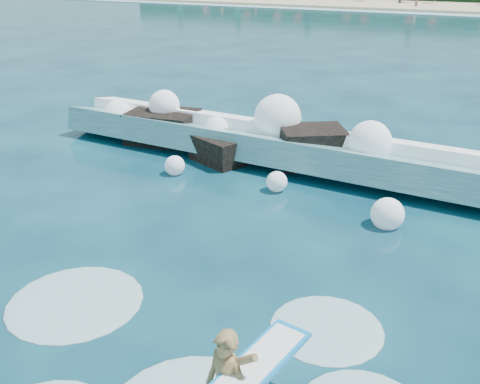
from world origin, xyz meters
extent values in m
plane|color=#062237|center=(0.00, 0.00, 0.00)|extent=(200.00, 200.00, 0.00)
cube|color=teal|center=(0.29, 7.18, 0.42)|extent=(16.87, 2.57, 1.41)
cube|color=white|center=(0.29, 7.98, 0.84)|extent=(16.87, 1.19, 0.66)
cube|color=black|center=(-4.67, 7.22, 0.45)|extent=(2.75, 2.29, 1.31)
cube|color=black|center=(-1.67, 6.42, 0.35)|extent=(2.17, 1.93, 1.00)
cube|color=black|center=(1.03, 7.62, 0.49)|extent=(2.57, 2.48, 1.41)
cube|color=#0B7FCB|center=(4.35, -2.94, 0.95)|extent=(0.89, 2.65, 0.06)
cube|color=white|center=(4.35, -2.94, 0.97)|extent=(0.75, 2.42, 0.06)
sphere|color=white|center=(-6.53, 6.94, 0.83)|extent=(1.07, 1.07, 1.07)
sphere|color=white|center=(-4.76, 7.51, 1.27)|extent=(1.12, 1.12, 1.12)
sphere|color=white|center=(-2.44, 7.47, 0.66)|extent=(1.05, 1.05, 1.05)
sphere|color=white|center=(-0.40, 7.97, 1.27)|extent=(1.60, 1.60, 1.60)
sphere|color=white|center=(1.06, 7.23, 0.61)|extent=(1.03, 1.03, 1.03)
sphere|color=white|center=(2.94, 7.41, 1.10)|extent=(1.30, 1.30, 1.30)
sphere|color=white|center=(5.28, 7.89, 0.73)|extent=(0.88, 0.88, 0.88)
sphere|color=white|center=(-2.34, 4.70, 0.27)|extent=(0.63, 0.63, 0.63)
sphere|color=white|center=(1.01, 5.03, 0.28)|extent=(0.61, 0.61, 0.61)
sphere|color=white|center=(4.37, 4.38, 0.31)|extent=(0.84, 0.84, 0.84)
ellipsoid|color=silver|center=(-0.02, -1.86, 0.00)|extent=(2.63, 2.63, 0.13)
ellipsoid|color=silver|center=(4.54, -0.24, 0.00)|extent=(2.07, 2.07, 0.10)
cube|color=#3F332D|center=(-12.39, 70.78, 1.09)|extent=(0.35, 0.22, 1.39)
cube|color=brown|center=(-8.56, 73.98, 1.16)|extent=(0.35, 0.22, 1.52)
cube|color=#262633|center=(-14.02, 73.24, 1.18)|extent=(0.35, 0.22, 1.56)
cube|color=#262633|center=(-13.99, 71.16, 1.09)|extent=(0.35, 0.22, 1.37)
camera|label=1|loc=(7.03, -7.86, 6.07)|focal=40.00mm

